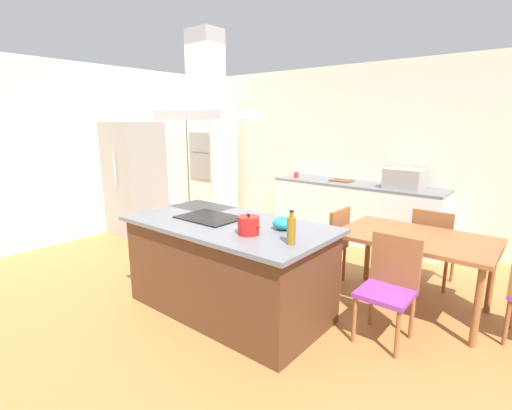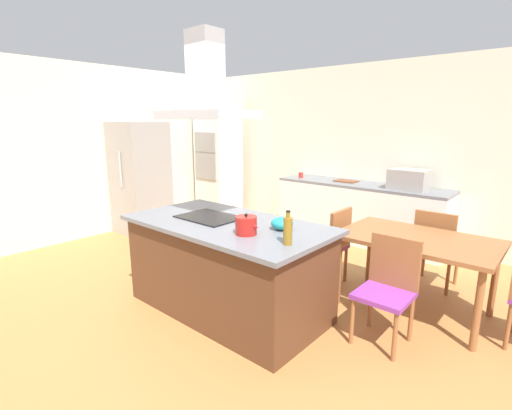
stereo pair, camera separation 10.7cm
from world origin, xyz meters
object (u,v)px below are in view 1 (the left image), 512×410
at_px(chair_facing_island, 390,282).
at_px(range_hood, 206,91).
at_px(chair_facing_back_wall, 433,243).
at_px(refrigerator, 135,179).
at_px(countertop_microwave, 404,179).
at_px(dining_table, 416,244).
at_px(olive_oil_bottle, 291,230).
at_px(coffee_mug_red, 296,175).
at_px(chair_at_left_end, 330,241).
at_px(cooktop, 210,218).
at_px(wall_oven_stack, 213,159).
at_px(cutting_board, 342,181).
at_px(mixing_bowl, 284,223).
at_px(tea_kettle, 249,225).

distance_m(chair_facing_island, range_hood, 2.33).
bearing_deg(chair_facing_back_wall, refrigerator, -168.38).
distance_m(countertop_microwave, dining_table, 1.86).
bearing_deg(chair_facing_island, olive_oil_bottle, -129.37).
distance_m(countertop_microwave, coffee_mug_red, 1.76).
relative_size(refrigerator, dining_table, 1.30).
bearing_deg(olive_oil_bottle, countertop_microwave, 92.47).
xyz_separation_m(chair_at_left_end, range_hood, (-0.71, -1.19, 1.59)).
distance_m(cooktop, chair_facing_back_wall, 2.50).
relative_size(wall_oven_stack, refrigerator, 1.21).
bearing_deg(range_hood, chair_at_left_end, 59.20).
bearing_deg(countertop_microwave, cutting_board, 177.08).
distance_m(olive_oil_bottle, refrigerator, 3.97).
relative_size(cutting_board, dining_table, 0.24).
bearing_deg(coffee_mug_red, chair_facing_island, -43.13).
bearing_deg(countertop_microwave, coffee_mug_red, -177.97).
bearing_deg(wall_oven_stack, chair_facing_back_wall, -10.48).
relative_size(mixing_bowl, wall_oven_stack, 0.09).
distance_m(coffee_mug_red, chair_facing_island, 3.38).
bearing_deg(refrigerator, cooktop, -19.26).
bearing_deg(cutting_board, olive_oil_bottle, -70.18).
height_order(refrigerator, chair_at_left_end, refrigerator).
xyz_separation_m(countertop_microwave, chair_at_left_end, (-0.23, -1.69, -0.53)).
relative_size(mixing_bowl, dining_table, 0.14).
height_order(tea_kettle, olive_oil_bottle, olive_oil_bottle).
height_order(coffee_mug_red, cutting_board, coffee_mug_red).
relative_size(coffee_mug_red, range_hood, 0.10).
xyz_separation_m(countertop_microwave, chair_facing_back_wall, (0.69, -1.03, -0.53)).
distance_m(tea_kettle, wall_oven_stack, 4.34).
bearing_deg(chair_facing_island, chair_at_left_end, 143.99).
relative_size(tea_kettle, refrigerator, 0.13).
bearing_deg(coffee_mug_red, countertop_microwave, 2.03).
height_order(refrigerator, chair_facing_back_wall, refrigerator).
xyz_separation_m(chair_facing_back_wall, range_hood, (-1.62, -1.85, 1.59)).
height_order(coffee_mug_red, refrigerator, refrigerator).
xyz_separation_m(cutting_board, dining_table, (1.67, -1.74, -0.24)).
bearing_deg(countertop_microwave, refrigerator, -152.37).
relative_size(chair_at_left_end, range_hood, 0.99).
xyz_separation_m(dining_table, chair_facing_back_wall, (0.00, 0.67, -0.16)).
height_order(tea_kettle, refrigerator, refrigerator).
bearing_deg(olive_oil_bottle, chair_at_left_end, 104.92).
height_order(coffee_mug_red, chair_facing_back_wall, coffee_mug_red).
xyz_separation_m(olive_oil_bottle, coffee_mug_red, (-1.89, 2.97, -0.07)).
bearing_deg(cooktop, mixing_bowl, 10.44).
bearing_deg(olive_oil_bottle, tea_kettle, -178.42).
xyz_separation_m(tea_kettle, mixing_bowl, (0.14, 0.31, -0.02)).
height_order(coffee_mug_red, chair_at_left_end, coffee_mug_red).
bearing_deg(coffee_mug_red, chair_facing_back_wall, -21.48).
xyz_separation_m(tea_kettle, wall_oven_stack, (-3.30, 2.81, 0.12)).
distance_m(dining_table, chair_at_left_end, 0.93).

